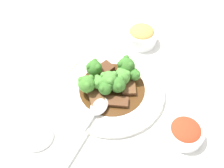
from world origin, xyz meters
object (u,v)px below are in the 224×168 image
(beef_strip_3, at_px, (129,87))
(broccoli_floret_8, at_px, (118,85))
(broccoli_floret_1, at_px, (100,82))
(beef_strip_1, at_px, (96,97))
(broccoli_floret_5, at_px, (87,84))
(broccoli_floret_6, at_px, (135,75))
(sauce_dish, at_px, (37,136))
(broccoli_floret_0, at_px, (94,68))
(broccoli_floret_4, at_px, (105,88))
(beef_strip_2, at_px, (107,78))
(broccoli_floret_7, at_px, (122,76))
(serving_spoon, at_px, (95,113))
(main_plate, at_px, (112,89))
(beef_strip_0, at_px, (105,69))
(side_bowl_appetizer, at_px, (141,35))
(broccoli_floret_2, at_px, (109,79))
(beef_strip_4, at_px, (115,101))
(side_bowl_kimchi, at_px, (185,131))
(broccoli_floret_3, at_px, (126,65))

(beef_strip_3, bearing_deg, broccoli_floret_8, -123.51)
(broccoli_floret_1, bearing_deg, beef_strip_1, -67.04)
(broccoli_floret_5, relative_size, broccoli_floret_6, 1.48)
(beef_strip_1, height_order, sauce_dish, beef_strip_1)
(broccoli_floret_0, bearing_deg, broccoli_floret_4, -27.63)
(beef_strip_2, xyz_separation_m, broccoli_floret_5, (-0.02, -0.06, 0.03))
(broccoli_floret_5, height_order, broccoli_floret_8, broccoli_floret_5)
(beef_strip_1, distance_m, broccoli_floret_7, 0.09)
(serving_spoon, bearing_deg, sauce_dish, -120.36)
(main_plate, height_order, sauce_dish, main_plate)
(beef_strip_2, height_order, sauce_dish, beef_strip_2)
(beef_strip_0, height_order, broccoli_floret_4, broccoli_floret_4)
(broccoli_floret_7, distance_m, side_bowl_appetizer, 0.20)
(broccoli_floret_4, xyz_separation_m, side_bowl_appetizer, (-0.05, 0.25, -0.02))
(main_plate, relative_size, broccoli_floret_1, 6.04)
(broccoli_floret_7, bearing_deg, beef_strip_0, 175.38)
(broccoli_floret_2, bearing_deg, broccoli_floret_5, -129.58)
(broccoli_floret_2, height_order, broccoli_floret_8, broccoli_floret_2)
(beef_strip_4, distance_m, broccoli_floret_8, 0.04)
(beef_strip_2, height_order, broccoli_floret_7, broccoli_floret_7)
(beef_strip_0, relative_size, side_bowl_kimchi, 0.58)
(side_bowl_kimchi, bearing_deg, beef_strip_2, 177.54)
(serving_spoon, distance_m, side_bowl_appetizer, 0.32)
(broccoli_floret_5, bearing_deg, broccoli_floret_8, 38.39)
(side_bowl_kimchi, bearing_deg, broccoli_floret_0, 179.02)
(main_plate, height_order, broccoli_floret_8, broccoli_floret_8)
(beef_strip_2, relative_size, serving_spoon, 0.23)
(side_bowl_appetizer, bearing_deg, broccoli_floret_8, -72.53)
(broccoli_floret_3, bearing_deg, broccoli_floret_2, -93.03)
(beef_strip_3, distance_m, beef_strip_4, 0.06)
(beef_strip_1, height_order, broccoli_floret_0, broccoli_floret_0)
(main_plate, distance_m, sauce_dish, 0.23)
(broccoli_floret_1, xyz_separation_m, broccoli_floret_4, (0.02, -0.00, -0.00))
(beef_strip_3, height_order, side_bowl_kimchi, side_bowl_kimchi)
(broccoli_floret_6, bearing_deg, beef_strip_2, -142.61)
(broccoli_floret_1, bearing_deg, broccoli_floret_6, 56.98)
(broccoli_floret_3, bearing_deg, broccoli_floret_5, -109.84)
(broccoli_floret_4, distance_m, side_bowl_kimchi, 0.23)
(serving_spoon, bearing_deg, broccoli_floret_5, 145.82)
(beef_strip_1, distance_m, broccoli_floret_1, 0.04)
(broccoli_floret_1, distance_m, broccoli_floret_3, 0.09)
(broccoli_floret_3, relative_size, side_bowl_kimchi, 0.59)
(main_plate, distance_m, beef_strip_2, 0.03)
(main_plate, bearing_deg, sauce_dish, -104.56)
(broccoli_floret_8, bearing_deg, beef_strip_3, 56.49)
(broccoli_floret_7, relative_size, broccoli_floret_8, 0.99)
(serving_spoon, bearing_deg, broccoli_floret_2, 105.28)
(broccoli_floret_3, xyz_separation_m, serving_spoon, (0.02, -0.16, -0.03))
(broccoli_floret_7, distance_m, broccoli_floret_8, 0.03)
(broccoli_floret_2, bearing_deg, sauce_dish, -103.48)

